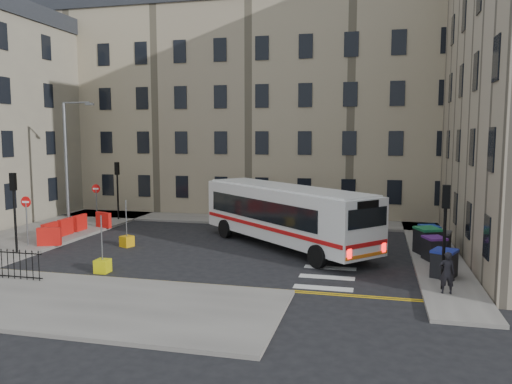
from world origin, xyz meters
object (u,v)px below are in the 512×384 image
at_px(streetlamp, 66,164).
at_px(wheelie_bin_c, 427,240).
at_px(bollard_chevron, 103,266).
at_px(bus, 285,213).
at_px(wheelie_bin_e, 429,236).
at_px(wheelie_bin_d, 441,242).
at_px(wheelie_bin_b, 434,248).
at_px(bollard_yellow, 127,241).
at_px(wheelie_bin_a, 444,263).
at_px(pedestrian, 447,273).

height_order(streetlamp, wheelie_bin_c, streetlamp).
relative_size(streetlamp, bollard_chevron, 13.57).
bearing_deg(bollard_chevron, bus, 44.59).
relative_size(wheelie_bin_e, bollard_chevron, 2.12).
bearing_deg(wheelie_bin_d, wheelie_bin_b, -92.03).
relative_size(wheelie_bin_d, bollard_yellow, 2.05).
height_order(wheelie_bin_c, bollard_chevron, wheelie_bin_c).
bearing_deg(bollard_yellow, wheelie_bin_d, 6.03).
distance_m(bus, wheelie_bin_a, 9.07).
relative_size(pedestrian, bollard_yellow, 2.69).
height_order(streetlamp, wheelie_bin_a, streetlamp).
xyz_separation_m(wheelie_bin_d, wheelie_bin_e, (-0.45, 1.40, 0.02)).
height_order(bus, wheelie_bin_c, bus).
relative_size(wheelie_bin_d, pedestrian, 0.76).
relative_size(wheelie_bin_c, bollard_yellow, 2.55).
relative_size(bus, pedestrian, 6.72).
height_order(wheelie_bin_b, bollard_yellow, wheelie_bin_b).
relative_size(wheelie_bin_b, bollard_yellow, 2.15).
relative_size(bollard_yellow, bollard_chevron, 1.00).
relative_size(streetlamp, pedestrian, 5.05).
xyz_separation_m(wheelie_bin_d, pedestrian, (-0.61, -6.85, 0.23)).
xyz_separation_m(wheelie_bin_c, wheelie_bin_d, (0.70, 0.23, -0.10)).
distance_m(wheelie_bin_c, wheelie_bin_e, 1.65).
distance_m(wheelie_bin_b, wheelie_bin_c, 1.35).
bearing_deg(bollard_yellow, wheelie_bin_c, 5.48).
distance_m(wheelie_bin_d, bollard_chevron, 16.65).
relative_size(bus, wheelie_bin_a, 8.03).
height_order(wheelie_bin_a, wheelie_bin_c, wheelie_bin_c).
bearing_deg(bollard_yellow, wheelie_bin_e, 11.01).
bearing_deg(streetlamp, bus, -4.30).
distance_m(pedestrian, bollard_yellow, 16.86).
height_order(streetlamp, bus, streetlamp).
height_order(wheelie_bin_d, bollard_chevron, wheelie_bin_d).
relative_size(wheelie_bin_a, wheelie_bin_d, 1.09).
xyz_separation_m(wheelie_bin_a, wheelie_bin_e, (-0.04, 5.90, -0.00)).
bearing_deg(wheelie_bin_d, bollard_chevron, -139.97).
xyz_separation_m(streetlamp, pedestrian, (21.68, -8.02, -3.38)).
height_order(wheelie_bin_d, wheelie_bin_e, wheelie_bin_e).
bearing_deg(pedestrian, bollard_chevron, -1.22).
bearing_deg(bus, wheelie_bin_b, -60.18).
height_order(streetlamp, wheelie_bin_d, streetlamp).
height_order(wheelie_bin_c, wheelie_bin_e, wheelie_bin_c).
xyz_separation_m(wheelie_bin_a, pedestrian, (-0.19, -2.34, 0.21)).
distance_m(wheelie_bin_b, bollard_yellow, 16.17).
xyz_separation_m(bus, wheelie_bin_e, (7.69, 1.29, -1.17)).
distance_m(streetlamp, wheelie_bin_e, 22.13).
distance_m(pedestrian, bollard_chevron, 14.58).
height_order(wheelie_bin_c, bollard_yellow, wheelie_bin_c).
height_order(streetlamp, bollard_yellow, streetlamp).
height_order(bus, pedestrian, bus).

